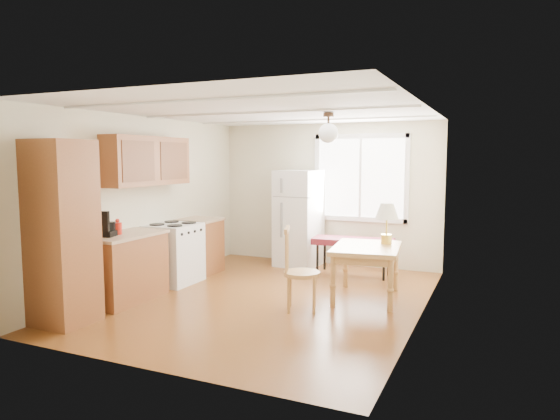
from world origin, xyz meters
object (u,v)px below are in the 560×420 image
Objects in this scene: refrigerator at (299,218)px; chair at (294,263)px; dining_table at (366,254)px; bench at (353,242)px.

refrigerator is 2.63m from chair.
dining_table is at bearing 33.12° from chair.
chair is at bearing -135.17° from dining_table.
dining_table is at bearing -38.68° from refrigerator.
bench is 2.14m from chair.
bench is at bearing 105.89° from dining_table.
refrigerator reaches higher than bench.
dining_table is (0.53, -1.25, 0.08)m from bench.
chair reaches higher than bench.
bench is 1.29× the size of chair.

